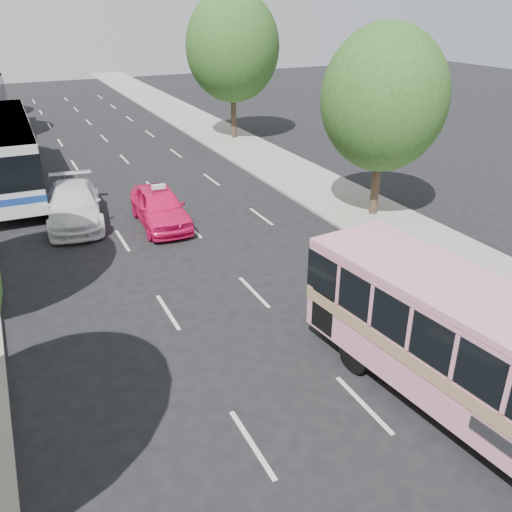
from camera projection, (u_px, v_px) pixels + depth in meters
ground at (285, 368)px, 13.95m from camera, size 120.00×120.00×0.00m
sidewalk_right at (252, 152)px, 33.55m from camera, size 4.00×90.00×0.12m
tree_right_near at (387, 94)px, 21.63m from camera, size 5.10×5.10×7.95m
tree_right_far at (234, 43)px, 34.39m from camera, size 6.00×6.00×9.35m
pink_bus at (488, 352)px, 11.41m from camera, size 3.44×9.70×3.03m
pink_taxi at (160, 207)px, 22.57m from camera, size 2.06×4.71×1.58m
white_pickup at (74, 205)px, 22.81m from camera, size 2.82×5.61×1.56m
tour_coach_front at (5, 149)px, 26.13m from camera, size 2.74×11.71×3.49m
taxi_roof_sign at (158, 187)px, 22.19m from camera, size 0.56×0.20×0.18m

